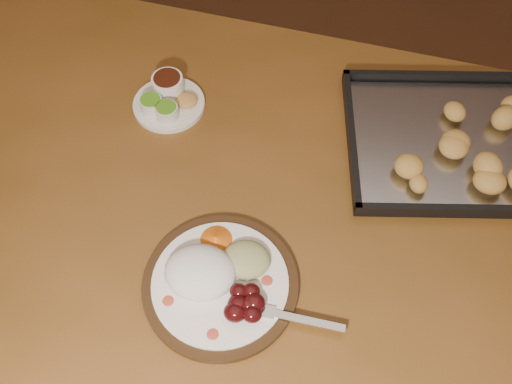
# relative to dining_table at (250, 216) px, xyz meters

# --- Properties ---
(ground) EXTENTS (4.00, 4.00, 0.00)m
(ground) POSITION_rel_dining_table_xyz_m (-0.06, 0.20, -0.65)
(ground) COLOR brown
(ground) RESTS_ON ground
(dining_table) EXTENTS (1.58, 1.04, 0.75)m
(dining_table) POSITION_rel_dining_table_xyz_m (0.00, 0.00, 0.00)
(dining_table) COLOR brown
(dining_table) RESTS_ON ground
(dinner_plate) EXTENTS (0.34, 0.26, 0.06)m
(dinner_plate) POSITION_rel_dining_table_xyz_m (-0.02, -0.20, 0.12)
(dinner_plate) COLOR #311D0D
(dinner_plate) RESTS_ON dining_table
(condiment_saucer) EXTENTS (0.15, 0.15, 0.05)m
(condiment_saucer) POSITION_rel_dining_table_xyz_m (-0.20, 0.18, 0.12)
(condiment_saucer) COLOR white
(condiment_saucer) RESTS_ON dining_table
(baking_tray) EXTENTS (0.51, 0.41, 0.05)m
(baking_tray) POSITION_rel_dining_table_xyz_m (0.40, 0.18, 0.11)
(baking_tray) COLOR black
(baking_tray) RESTS_ON dining_table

